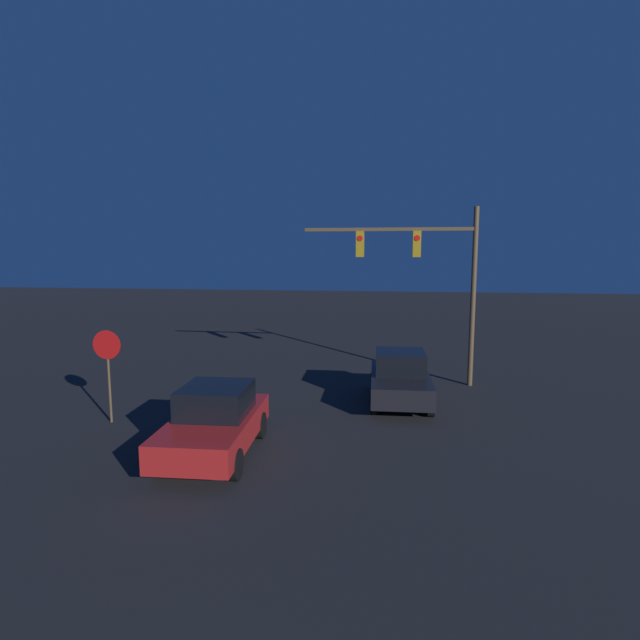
{
  "coord_description": "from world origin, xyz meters",
  "views": [
    {
      "loc": [
        2.02,
        -0.69,
        4.69
      ],
      "look_at": [
        0.0,
        13.54,
        2.74
      ],
      "focal_mm": 28.0,
      "sensor_mm": 36.0,
      "label": 1
    }
  ],
  "objects_px": {
    "traffic_signal_mast": "(428,266)",
    "stop_sign": "(108,358)",
    "car_near": "(215,422)",
    "car_far": "(400,378)"
  },
  "relations": [
    {
      "from": "traffic_signal_mast",
      "to": "stop_sign",
      "type": "height_order",
      "value": "traffic_signal_mast"
    },
    {
      "from": "car_near",
      "to": "traffic_signal_mast",
      "type": "relative_size",
      "value": 0.63
    },
    {
      "from": "car_near",
      "to": "car_far",
      "type": "relative_size",
      "value": 1.0
    },
    {
      "from": "stop_sign",
      "to": "car_near",
      "type": "bearing_deg",
      "value": -25.44
    },
    {
      "from": "car_near",
      "to": "traffic_signal_mast",
      "type": "height_order",
      "value": "traffic_signal_mast"
    },
    {
      "from": "car_near",
      "to": "traffic_signal_mast",
      "type": "xyz_separation_m",
      "value": [
        5.27,
        7.16,
        3.41
      ]
    },
    {
      "from": "traffic_signal_mast",
      "to": "stop_sign",
      "type": "bearing_deg",
      "value": -148.67
    },
    {
      "from": "traffic_signal_mast",
      "to": "stop_sign",
      "type": "distance_m",
      "value": 10.7
    },
    {
      "from": "car_near",
      "to": "car_far",
      "type": "distance_m",
      "value": 6.4
    },
    {
      "from": "traffic_signal_mast",
      "to": "car_near",
      "type": "bearing_deg",
      "value": -126.35
    }
  ]
}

